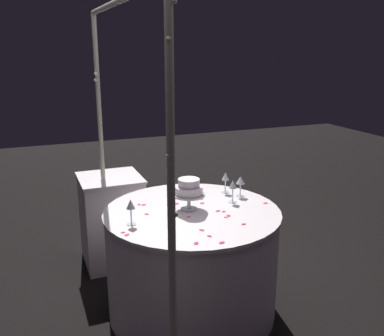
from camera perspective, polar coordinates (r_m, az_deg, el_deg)
name	(u,v)px	position (r m, az deg, el deg)	size (l,w,h in m)	color
ground_plane	(192,309)	(3.23, 0.00, -18.24)	(12.00, 12.00, 0.00)	black
decorative_arch	(124,129)	(2.59, -9.03, 5.11)	(1.76, 0.06, 2.07)	#B7B29E
main_table	(192,261)	(3.03, 0.00, -12.32)	(1.19, 1.19, 0.75)	white
side_table	(112,220)	(3.74, -10.61, -6.82)	(0.51, 0.51, 0.77)	white
tiered_cake	(189,189)	(2.85, -0.42, -2.85)	(0.22, 0.22, 0.21)	silver
wine_glass_0	(241,181)	(3.13, 6.49, -1.77)	(0.07, 0.07, 0.15)	silver
wine_glass_1	(233,186)	(3.00, 5.47, -2.41)	(0.06, 0.06, 0.16)	silver
wine_glass_2	(131,206)	(2.64, -8.17, -5.02)	(0.06, 0.06, 0.16)	silver
wine_glass_3	(226,178)	(3.20, 4.49, -1.29)	(0.06, 0.06, 0.16)	silver
rose_petal_0	(266,203)	(3.05, 9.77, -4.63)	(0.04, 0.02, 0.00)	#E02D47
rose_petal_1	(147,214)	(2.83, -6.08, -6.12)	(0.03, 0.02, 0.00)	#E02D47
rose_petal_2	(144,205)	(2.99, -6.47, -4.88)	(0.03, 0.02, 0.00)	#E02D47
rose_petal_3	(202,203)	(3.00, 1.37, -4.70)	(0.03, 0.02, 0.00)	#E02D47
rose_petal_4	(218,211)	(2.87, 3.50, -5.73)	(0.04, 0.03, 0.00)	#E02D47
rose_petal_5	(139,204)	(3.00, -7.08, -4.84)	(0.03, 0.02, 0.00)	#E02D47
rose_petal_6	(228,216)	(2.80, 4.88, -6.35)	(0.04, 0.03, 0.00)	#E02D47
rose_petal_7	(226,217)	(2.77, 4.53, -6.56)	(0.03, 0.02, 0.00)	#E02D47
rose_petal_8	(244,224)	(2.68, 6.90, -7.42)	(0.03, 0.02, 0.00)	#E02D47
rose_petal_9	(189,217)	(2.77, -0.46, -6.53)	(0.02, 0.02, 0.00)	#E02D47
rose_petal_10	(222,243)	(2.43, 4.00, -9.88)	(0.04, 0.03, 0.00)	#E02D47
rose_petal_11	(196,243)	(2.41, 0.57, -9.99)	(0.04, 0.03, 0.00)	#E02D47
rose_petal_12	(123,232)	(2.58, -9.19, -8.47)	(0.03, 0.02, 0.00)	#E02D47
rose_petal_13	(202,230)	(2.58, 1.31, -8.27)	(0.04, 0.02, 0.00)	#E02D47
rose_petal_14	(177,203)	(3.00, -2.03, -4.75)	(0.04, 0.02, 0.00)	#E02D47
rose_petal_15	(201,199)	(3.08, 1.20, -4.14)	(0.03, 0.02, 0.00)	#E02D47
rose_petal_16	(224,211)	(2.86, 4.25, -5.80)	(0.03, 0.02, 0.00)	#E02D47
rose_petal_17	(127,235)	(2.54, -8.66, -8.79)	(0.03, 0.02, 0.00)	#E02D47
rose_petal_18	(209,236)	(2.50, 2.33, -9.05)	(0.03, 0.02, 0.00)	#E02D47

